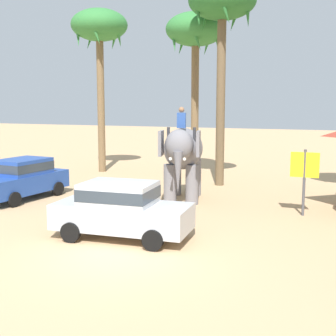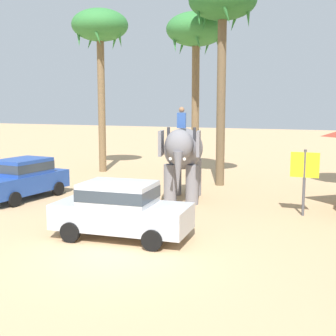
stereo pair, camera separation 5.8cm
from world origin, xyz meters
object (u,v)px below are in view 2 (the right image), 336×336
Objects in this scene: palm_tree_near_hut at (223,8)px; palm_tree_left_of_road at (100,31)px; car_parked_far_side at (22,177)px; palm_tree_far_back at (196,35)px; signboard_yellow at (305,169)px; car_sedan_foreground at (121,208)px; elephant_with_mahout at (183,153)px.

palm_tree_near_hut is 1.04× the size of palm_tree_left_of_road.
car_parked_far_side is 0.44× the size of palm_tree_near_hut.
palm_tree_near_hut is at bearing -13.48° from palm_tree_left_of_road.
signboard_yellow is at bearing -47.86° from palm_tree_far_back.
palm_tree_far_back is at bearing 5.32° from palm_tree_left_of_road.
palm_tree_far_back is (-2.07, 2.35, -0.79)m from palm_tree_near_hut.
palm_tree_near_hut is at bearing 87.59° from car_sedan_foreground.
car_sedan_foreground is at bearing -28.53° from car_parked_far_side.
palm_tree_near_hut reaches higher than car_parked_far_side.
palm_tree_near_hut is at bearing 132.45° from signboard_yellow.
car_parked_far_side is at bearing -173.13° from signboard_yellow.
palm_tree_near_hut reaches higher than palm_tree_left_of_road.
palm_tree_near_hut reaches higher than car_sedan_foreground.
palm_tree_left_of_road is (-7.22, 11.56, 7.14)m from car_sedan_foreground.
palm_tree_left_of_road is (-7.14, 5.85, 6.07)m from elephant_with_mahout.
palm_tree_near_hut reaches higher than signboard_yellow.
palm_tree_near_hut is at bearing 83.02° from elephant_with_mahout.
car_parked_far_side is 6.86m from elephant_with_mahout.
car_parked_far_side is at bearing -119.48° from palm_tree_far_back.
elephant_with_mahout is 0.41× the size of palm_tree_near_hut.
palm_tree_near_hut is 7.85m from palm_tree_left_of_road.
signboard_yellow is (6.50, -7.18, -5.95)m from palm_tree_far_back.
palm_tree_left_of_road is (-7.63, 1.83, -0.36)m from palm_tree_near_hut.
palm_tree_left_of_road reaches higher than signboard_yellow.
car_parked_far_side is at bearing 151.47° from car_sedan_foreground.
car_sedan_foreground is 15.38m from palm_tree_left_of_road.
car_sedan_foreground is at bearing -134.63° from signboard_yellow.
palm_tree_near_hut is 4.03× the size of signboard_yellow.
palm_tree_far_back reaches higher than car_parked_far_side.
car_sedan_foreground is 1.05× the size of elephant_with_mahout.
palm_tree_left_of_road reaches higher than car_parked_far_side.
palm_tree_left_of_road is at bearing 151.06° from signboard_yellow.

